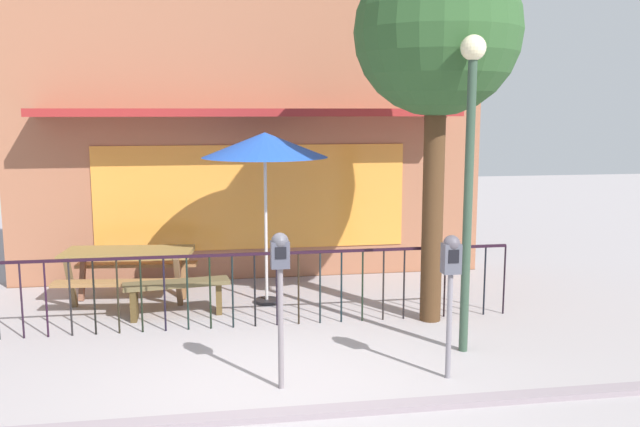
{
  "coord_description": "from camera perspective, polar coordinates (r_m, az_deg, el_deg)",
  "views": [
    {
      "loc": [
        -0.65,
        -6.41,
        2.75
      ],
      "look_at": [
        0.77,
        2.26,
        1.39
      ],
      "focal_mm": 37.42,
      "sensor_mm": 36.0,
      "label": 1
    }
  ],
  "objects": [
    {
      "name": "curb_edge",
      "position": [
        6.32,
        -2.57,
        -16.97
      ],
      "size": [
        10.79,
        0.2,
        0.11
      ],
      "primitive_type": "cube",
      "color": "gray",
      "rests_on": "ground"
    },
    {
      "name": "patio_umbrella",
      "position": [
        9.36,
        -4.74,
        5.77
      ],
      "size": [
        1.77,
        1.77,
        2.45
      ],
      "color": "black",
      "rests_on": "ground"
    },
    {
      "name": "parking_meter_far",
      "position": [
        6.9,
        11.13,
        -4.64
      ],
      "size": [
        0.18,
        0.17,
        1.51
      ],
      "color": "slate",
      "rests_on": "ground"
    },
    {
      "name": "patio_bench",
      "position": [
        9.21,
        -12.14,
        -6.47
      ],
      "size": [
        1.43,
        0.51,
        0.48
      ],
      "color": "brown",
      "rests_on": "ground"
    },
    {
      "name": "pub_storefront",
      "position": [
        11.02,
        -5.97,
        8.7
      ],
      "size": [
        7.71,
        1.25,
        5.51
      ],
      "color": "brown",
      "rests_on": "ground"
    },
    {
      "name": "patio_fence_front",
      "position": [
        8.56,
        -4.67,
        -5.34
      ],
      "size": [
        6.5,
        0.04,
        0.97
      ],
      "color": "black",
      "rests_on": "ground"
    },
    {
      "name": "street_lamp",
      "position": [
        7.56,
        12.7,
        5.62
      ],
      "size": [
        0.28,
        0.28,
        3.56
      ],
      "color": "#304636",
      "rests_on": "ground"
    },
    {
      "name": "street_tree",
      "position": [
        8.69,
        10.0,
        14.71
      ],
      "size": [
        2.09,
        2.09,
        4.76
      ],
      "color": "#482E1A",
      "rests_on": "ground"
    },
    {
      "name": "ground",
      "position": [
        7.0,
        -3.32,
        -14.3
      ],
      "size": [
        40.0,
        40.0,
        0.0
      ],
      "primitive_type": "plane",
      "color": "#9E9698"
    },
    {
      "name": "picnic_table_left",
      "position": [
        9.93,
        -16.06,
        -3.97
      ],
      "size": [
        1.93,
        1.54,
        0.79
      ],
      "color": "olive",
      "rests_on": "ground"
    },
    {
      "name": "parking_meter_near",
      "position": [
        6.51,
        -3.43,
        -4.77
      ],
      "size": [
        0.18,
        0.17,
        1.58
      ],
      "color": "slate",
      "rests_on": "ground"
    }
  ]
}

